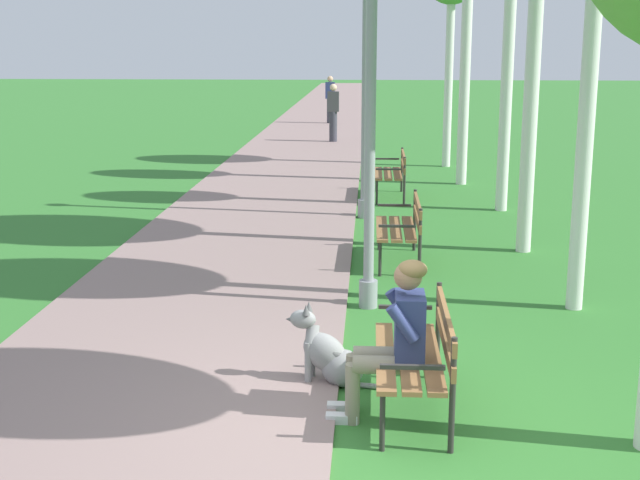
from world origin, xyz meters
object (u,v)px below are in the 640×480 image
(park_bench_near, at_px, (421,349))
(pedestrian_distant, at_px, (333,113))
(park_bench_mid, at_px, (403,224))
(person_seated_on_near_bench, at_px, (395,334))
(dog_grey, at_px, (330,356))
(lamp_post_mid, at_px, (365,70))
(pedestrian_further_distant, at_px, (330,100))
(lamp_post_near, at_px, (371,78))
(park_bench_far, at_px, (393,170))

(park_bench_near, height_order, pedestrian_distant, pedestrian_distant)
(park_bench_mid, bearing_deg, park_bench_near, -90.25)
(person_seated_on_near_bench, xyz_separation_m, dog_grey, (-0.51, 0.63, -0.42))
(lamp_post_mid, xyz_separation_m, pedestrian_further_distant, (-1.34, 16.35, -1.54))
(lamp_post_near, bearing_deg, lamp_post_mid, 91.14)
(park_bench_mid, bearing_deg, pedestrian_distant, 96.34)
(lamp_post_mid, bearing_deg, park_bench_mid, -79.71)
(pedestrian_distant, bearing_deg, dog_grey, -87.52)
(lamp_post_near, bearing_deg, pedestrian_distant, 93.95)
(pedestrian_distant, distance_m, pedestrian_further_distant, 5.69)
(lamp_post_mid, height_order, pedestrian_distant, lamp_post_mid)
(lamp_post_near, height_order, lamp_post_mid, lamp_post_near)
(park_bench_far, bearing_deg, person_seated_on_near_bench, -91.24)
(park_bench_near, height_order, dog_grey, park_bench_near)
(park_bench_far, distance_m, lamp_post_near, 7.05)
(dog_grey, bearing_deg, person_seated_on_near_bench, -51.12)
(person_seated_on_near_bench, distance_m, lamp_post_near, 3.36)
(park_bench_far, relative_size, lamp_post_near, 0.32)
(park_bench_far, xyz_separation_m, pedestrian_further_distant, (-1.85, 14.48, 0.33))
(park_bench_near, xyz_separation_m, park_bench_mid, (0.02, 4.67, 0.00))
(person_seated_on_near_bench, bearing_deg, dog_grey, 128.88)
(park_bench_mid, distance_m, dog_grey, 4.26)
(person_seated_on_near_bench, height_order, lamp_post_near, lamp_post_near)
(lamp_post_near, distance_m, pedestrian_further_distant, 21.36)
(dog_grey, relative_size, pedestrian_distant, 0.50)
(park_bench_mid, relative_size, person_seated_on_near_bench, 1.20)
(person_seated_on_near_bench, bearing_deg, pedestrian_further_distant, 93.90)
(person_seated_on_near_bench, bearing_deg, lamp_post_mid, 92.25)
(park_bench_far, xyz_separation_m, dog_grey, (-0.72, -8.98, -0.25))
(park_bench_near, xyz_separation_m, lamp_post_near, (-0.41, 2.70, 1.93))
(park_bench_mid, xyz_separation_m, pedestrian_distant, (-1.51, 13.60, 0.33))
(park_bench_far, bearing_deg, park_bench_near, -90.01)
(park_bench_mid, distance_m, pedestrian_further_distant, 19.38)
(park_bench_mid, height_order, lamp_post_mid, lamp_post_mid)
(lamp_post_near, bearing_deg, dog_grey, -97.82)
(dog_grey, height_order, lamp_post_near, lamp_post_near)
(park_bench_mid, relative_size, park_bench_far, 1.00)
(park_bench_near, height_order, park_bench_mid, same)
(lamp_post_near, bearing_deg, park_bench_far, 86.48)
(person_seated_on_near_bench, distance_m, pedestrian_distant, 18.47)
(lamp_post_near, relative_size, pedestrian_distant, 2.87)
(lamp_post_mid, xyz_separation_m, pedestrian_distant, (-0.98, 10.67, -1.54))
(park_bench_mid, relative_size, lamp_post_mid, 0.33)
(lamp_post_near, distance_m, pedestrian_distant, 15.69)
(park_bench_near, xyz_separation_m, dog_grey, (-0.72, 0.49, -0.25))
(dog_grey, relative_size, pedestrian_further_distant, 0.50)
(park_bench_far, height_order, person_seated_on_near_bench, person_seated_on_near_bench)
(dog_grey, xyz_separation_m, pedestrian_distant, (-0.77, 17.79, 0.58))
(park_bench_near, height_order, person_seated_on_near_bench, person_seated_on_near_bench)
(park_bench_near, distance_m, pedestrian_distant, 18.34)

